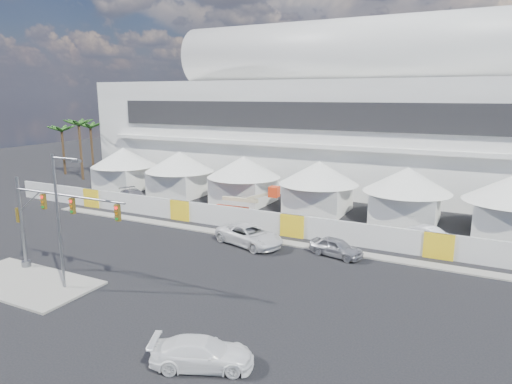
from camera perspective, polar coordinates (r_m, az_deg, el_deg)
The scene contains 15 objects.
ground at distance 31.99m, azimuth -16.08°, elevation -10.95°, with size 160.00×160.00×0.00m, color black.
median_island at distance 34.44m, azimuth -27.02°, elevation -10.03°, with size 10.00×5.00×0.15m, color gray.
far_curb at distance 35.88m, azimuth 24.67°, elevation -8.95°, with size 80.00×1.20×0.12m, color gray.
stadium at distance 63.90m, azimuth 16.44°, elevation 9.10°, with size 80.00×24.80×21.98m.
tent_row at distance 50.31m, azimuth 2.98°, elevation 1.65°, with size 53.40×8.40×5.40m.
hoarding_fence at distance 40.19m, azimuth 4.60°, elevation -4.22°, with size 70.00×0.25×2.00m, color silver.
palm_cluster at distance 74.29m, azimuth -19.97°, elevation 7.24°, with size 10.60×10.60×8.55m.
sedan_silver at distance 35.98m, azimuth 9.99°, elevation -6.81°, with size 4.23×1.70×1.44m, color #B9BABE.
pickup_curb at distance 37.94m, azimuth -0.83°, elevation -5.41°, with size 6.11×2.82×1.70m, color white.
pickup_near at distance 22.25m, azimuth -6.73°, elevation -19.37°, with size 4.74×1.93×1.38m, color white.
lot_car_a at distance 41.19m, azimuth 21.03°, elevation -5.06°, with size 4.16×1.45×1.37m, color white.
lot_car_c at distance 53.79m, azimuth -14.95°, elevation -0.62°, with size 5.52×2.25×1.60m, color #A5A3A8.
traffic_mast at distance 34.30m, azimuth -25.06°, elevation -3.22°, with size 10.09×0.64×6.53m.
streetlight_median at distance 30.70m, azimuth -23.27°, elevation -2.44°, with size 2.38×0.24×8.59m.
boom_lift at distance 45.82m, azimuth -2.61°, elevation -2.17°, with size 7.19×1.81×3.64m.
Camera 1 is at (20.54, -21.23, 12.28)m, focal length 32.00 mm.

